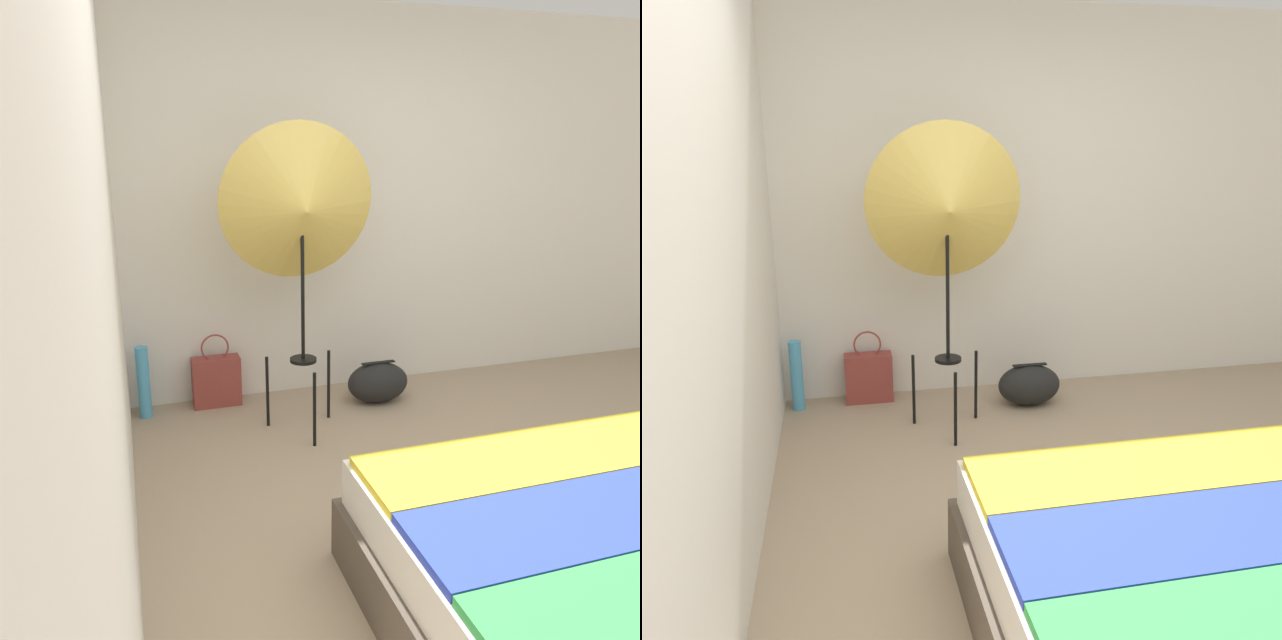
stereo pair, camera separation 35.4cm
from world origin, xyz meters
The scene contains 7 objects.
ground_plane centered at (0.00, 0.00, 0.00)m, with size 14.00×14.00×0.00m, color gray.
wall_back centered at (0.00, 2.28, 1.30)m, with size 8.00×0.05×2.60m.
wall_side_left centered at (-1.42, 1.00, 1.30)m, with size 0.05×8.00×2.60m.
photo_umbrella centered at (-0.37, 1.60, 1.37)m, with size 0.93×0.43×1.85m.
tote_bag centered at (-0.83, 2.14, 0.18)m, with size 0.32×0.14×0.50m.
duffel_bag centered at (0.24, 1.86, 0.14)m, with size 0.43×0.28×0.29m.
paper_roll centered at (-1.30, 2.09, 0.24)m, with size 0.08×0.08×0.48m.
Camera 1 is at (-1.34, -1.83, 1.74)m, focal length 35.00 mm.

